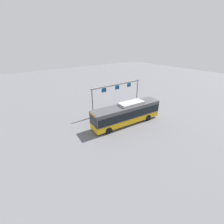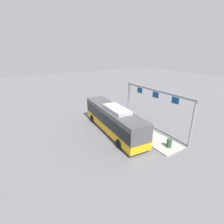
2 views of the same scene
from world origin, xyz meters
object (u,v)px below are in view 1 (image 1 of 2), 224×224
(person_waiting_near, at_px, (103,115))
(bus_main, at_px, (127,113))
(trash_bin, at_px, (141,105))
(person_boarding, at_px, (96,117))
(person_waiting_mid, at_px, (108,112))

(person_waiting_near, bearing_deg, bus_main, 60.24)
(trash_bin, bearing_deg, person_waiting_near, -0.25)
(bus_main, height_order, trash_bin, bus_main)
(person_boarding, height_order, trash_bin, person_boarding)
(person_waiting_near, bearing_deg, person_boarding, -92.43)
(person_waiting_mid, relative_size, trash_bin, 1.86)
(bus_main, xyz_separation_m, trash_bin, (-6.29, -2.85, -1.20))
(person_waiting_near, distance_m, person_waiting_mid, 1.29)
(person_waiting_near, relative_size, trash_bin, 1.86)
(bus_main, bearing_deg, person_boarding, -36.93)
(person_boarding, bearing_deg, bus_main, 68.05)
(person_boarding, distance_m, trash_bin, 9.99)
(person_boarding, relative_size, person_waiting_near, 1.00)
(person_waiting_mid, bearing_deg, trash_bin, 82.91)
(person_boarding, height_order, person_waiting_mid, person_waiting_mid)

